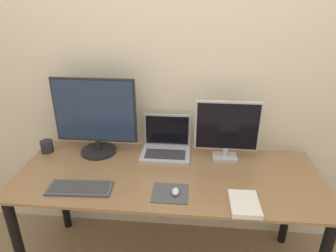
{
  "coord_description": "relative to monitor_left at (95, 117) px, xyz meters",
  "views": [
    {
      "loc": [
        0.15,
        -1.18,
        1.78
      ],
      "look_at": [
        -0.01,
        0.5,
        1.03
      ],
      "focal_mm": 32.0,
      "sensor_mm": 36.0,
      "label": 1
    }
  ],
  "objects": [
    {
      "name": "wall_back",
      "position": [
        0.5,
        0.21,
        0.22
      ],
      "size": [
        7.0,
        0.05,
        2.5
      ],
      "color": "beige",
      "rests_on": "ground_plane"
    },
    {
      "name": "desk",
      "position": [
        0.5,
        -0.22,
        -0.39
      ],
      "size": [
        1.85,
        0.73,
        0.77
      ],
      "color": "olive",
      "rests_on": "ground_plane"
    },
    {
      "name": "monitor_left",
      "position": [
        0.0,
        0.0,
        0.0
      ],
      "size": [
        0.55,
        0.24,
        0.53
      ],
      "color": "black",
      "rests_on": "desk"
    },
    {
      "name": "monitor_right",
      "position": [
        0.86,
        0.0,
        -0.05
      ],
      "size": [
        0.41,
        0.11,
        0.4
      ],
      "color": "#B2B2B7",
      "rests_on": "desk"
    },
    {
      "name": "laptop",
      "position": [
        0.46,
        0.05,
        -0.2
      ],
      "size": [
        0.33,
        0.25,
        0.25
      ],
      "color": "#ADADB2",
      "rests_on": "desk"
    },
    {
      "name": "keyboard",
      "position": [
        0.03,
        -0.43,
        -0.26
      ],
      "size": [
        0.37,
        0.16,
        0.02
      ],
      "color": "#4C4C51",
      "rests_on": "desk"
    },
    {
      "name": "mousepad",
      "position": [
        0.54,
        -0.42,
        -0.26
      ],
      "size": [
        0.2,
        0.18,
        0.0
      ],
      "color": "#47474C",
      "rests_on": "desk"
    },
    {
      "name": "mouse",
      "position": [
        0.56,
        -0.43,
        -0.24
      ],
      "size": [
        0.04,
        0.06,
        0.03
      ],
      "color": "silver",
      "rests_on": "mousepad"
    },
    {
      "name": "book",
      "position": [
        0.93,
        -0.49,
        -0.25
      ],
      "size": [
        0.15,
        0.21,
        0.03
      ],
      "color": "silver",
      "rests_on": "desk"
    },
    {
      "name": "mug",
      "position": [
        -0.36,
        -0.03,
        -0.22
      ],
      "size": [
        0.08,
        0.08,
        0.08
      ],
      "color": "#262628",
      "rests_on": "desk"
    }
  ]
}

